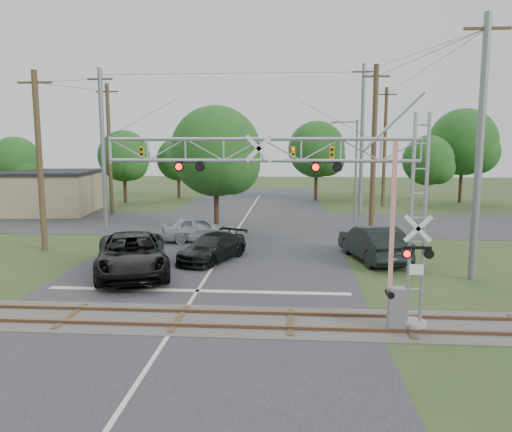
# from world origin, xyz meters

# --- Properties ---
(ground) EXTENTS (160.00, 160.00, 0.00)m
(ground) POSITION_xyz_m (0.00, 0.00, 0.00)
(ground) COLOR #2B411E
(ground) RESTS_ON ground
(road_main) EXTENTS (14.00, 90.00, 0.02)m
(road_main) POSITION_xyz_m (0.00, 10.00, 0.01)
(road_main) COLOR #272729
(road_main) RESTS_ON ground
(road_cross) EXTENTS (90.00, 12.00, 0.02)m
(road_cross) POSITION_xyz_m (0.00, 24.00, 0.01)
(road_cross) COLOR #272729
(road_cross) RESTS_ON ground
(railroad_track) EXTENTS (90.00, 3.20, 0.17)m
(railroad_track) POSITION_xyz_m (0.00, 2.00, 0.03)
(railroad_track) COLOR #47423E
(railroad_track) RESTS_ON ground
(crossing_gantry) EXTENTS (10.81, 0.93, 7.26)m
(crossing_gantry) POSITION_xyz_m (4.97, 1.64, 4.49)
(crossing_gantry) COLOR gray
(crossing_gantry) RESTS_ON ground
(traffic_signal_span) EXTENTS (19.34, 0.36, 11.50)m
(traffic_signal_span) POSITION_xyz_m (0.91, 20.00, 5.71)
(traffic_signal_span) COLOR slate
(traffic_signal_span) RESTS_ON ground
(pickup_black) EXTENTS (5.31, 7.72, 1.96)m
(pickup_black) POSITION_xyz_m (-3.65, 8.01, 0.98)
(pickup_black) COLOR black
(pickup_black) RESTS_ON ground
(car_dark) EXTENTS (3.78, 5.37, 1.44)m
(car_dark) POSITION_xyz_m (-0.26, 11.17, 0.72)
(car_dark) COLOR black
(car_dark) RESTS_ON ground
(sedan_silver) EXTENTS (5.21, 3.43, 1.65)m
(sedan_silver) POSITION_xyz_m (-2.01, 16.53, 0.82)
(sedan_silver) COLOR #93969A
(sedan_silver) RESTS_ON ground
(suv_dark) EXTENTS (3.34, 6.11, 1.91)m
(suv_dark) POSITION_xyz_m (8.37, 11.92, 0.95)
(suv_dark) COLOR black
(suv_dark) RESTS_ON ground
(commercial_building) EXTENTS (17.22, 10.27, 3.81)m
(commercial_building) POSITION_xyz_m (-22.22, 28.25, 1.91)
(commercial_building) COLOR #8B825D
(commercial_building) RESTS_ON ground
(streetlight) EXTENTS (2.15, 0.22, 8.06)m
(streetlight) POSITION_xyz_m (8.72, 24.33, 4.51)
(streetlight) COLOR slate
(streetlight) RESTS_ON ground
(utility_poles) EXTENTS (27.19, 27.72, 13.10)m
(utility_poles) POSITION_xyz_m (3.09, 23.48, 5.98)
(utility_poles) COLOR #442F1F
(utility_poles) RESTS_ON ground
(treeline) EXTENTS (50.18, 27.55, 9.90)m
(treeline) POSITION_xyz_m (3.73, 34.90, 5.45)
(treeline) COLOR #39251A
(treeline) RESTS_ON ground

